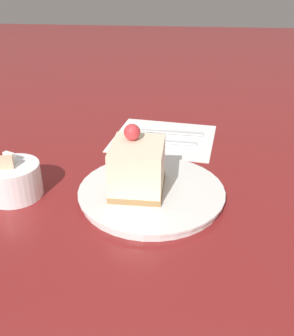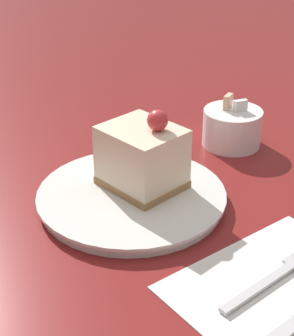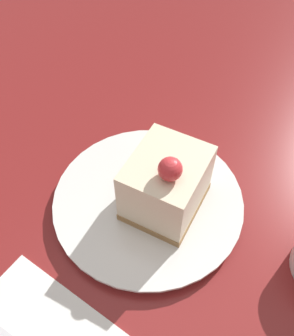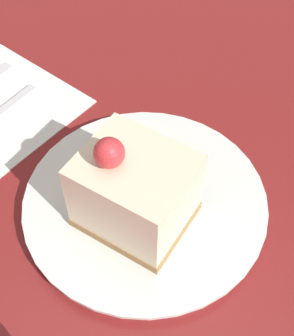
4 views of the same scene
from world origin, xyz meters
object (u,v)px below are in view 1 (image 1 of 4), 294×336
plate (151,192)px  sugar_bowl (14,180)px  cake_slice (137,167)px  knife (173,132)px  fork (155,141)px

plate → sugar_bowl: bearing=94.7°
plate → cake_slice: (-0.00, 0.02, 0.05)m
plate → knife: 0.27m
fork → plate: bearing=-172.7°
plate → sugar_bowl: size_ratio=2.69×
knife → cake_slice: bearing=174.2°
plate → sugar_bowl: 0.23m
fork → sugar_bowl: (-0.23, 0.21, 0.02)m
plate → sugar_bowl: (-0.02, 0.23, 0.02)m
cake_slice → sugar_bowl: 0.21m
fork → sugar_bowl: bearing=141.5°
fork → knife: bearing=-31.4°
plate → fork: plate is taller
sugar_bowl → fork: bearing=-42.1°
plate → fork: bearing=3.8°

